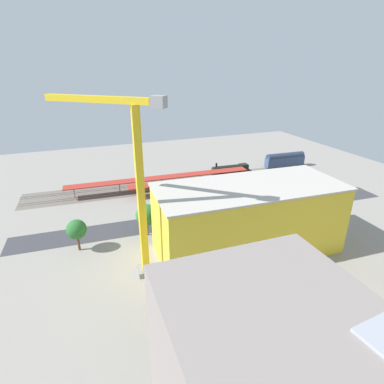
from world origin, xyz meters
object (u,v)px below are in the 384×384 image
parked_car_1 (268,199)px  parked_car_4 (212,208)px  parked_car_0 (282,196)px  traffic_light (228,193)px  parked_car_6 (176,214)px  street_tree_2 (204,209)px  street_tree_0 (76,230)px  tower_crane (132,178)px  platform_canopy_near (217,178)px  locomotive (232,170)px  box_truck_0 (220,219)px  passenger_coach (285,160)px  street_tree_3 (188,211)px  parked_car_3 (231,205)px  box_truck_1 (242,214)px  street_tree_1 (147,215)px  platform_canopy_far (161,178)px  construction_building (248,219)px  parked_car_7 (155,217)px  parked_car_5 (193,211)px  parked_car_2 (247,202)px  box_truck_2 (226,213)px

parked_car_1 → parked_car_4: 19.40m
parked_car_0 → traffic_light: traffic_light is taller
parked_car_6 → street_tree_2: bearing=127.4°
parked_car_0 → street_tree_0: street_tree_0 is taller
tower_crane → platform_canopy_near: bearing=-133.3°
locomotive → box_truck_0: locomotive is taller
passenger_coach → street_tree_3: (57.67, 36.94, 2.45)m
parked_car_1 → parked_car_3: parked_car_3 is taller
box_truck_1 → street_tree_1: (27.19, -0.82, 4.07)m
platform_canopy_far → construction_building: bearing=100.3°
traffic_light → parked_car_7: bearing=1.5°
street_tree_1 → street_tree_2: bearing=179.5°
parked_car_3 → box_truck_1: size_ratio=0.48×
platform_canopy_far → street_tree_2: size_ratio=9.29×
locomotive → parked_car_0: bearing=97.9°
parked_car_4 → street_tree_1: street_tree_1 is taller
parked_car_3 → parked_car_4: size_ratio=1.05×
parked_car_4 → parked_car_5: parked_car_4 is taller
street_tree_1 → passenger_coach: bearing=-152.7°
parked_car_6 → passenger_coach: bearing=-154.1°
parked_car_7 → traffic_light: 23.45m
passenger_coach → street_tree_2: street_tree_2 is taller
parked_car_0 → parked_car_2: bearing=-1.8°
parked_car_1 → parked_car_2: parked_car_1 is taller
box_truck_2 → street_tree_1: 23.24m
platform_canopy_near → parked_car_7: (26.81, 16.08, -2.99)m
passenger_coach → box_truck_0: bearing=37.3°
passenger_coach → street_tree_3: size_ratio=2.12×
parked_car_0 → box_truck_2: 24.80m
parked_car_2 → street_tree_0: 51.83m
box_truck_2 → parked_car_6: bearing=-26.3°
parked_car_4 → traffic_light: size_ratio=0.66×
passenger_coach → parked_car_3: passenger_coach is taller
parked_car_5 → parked_car_2: bearing=-179.2°
parked_car_6 → box_truck_2: size_ratio=0.50×
locomotive → parked_car_5: size_ratio=3.87×
platform_canopy_far → street_tree_3: bearing=86.6°
parked_car_2 → parked_car_5: (18.40, 0.27, -0.01)m
parked_car_3 → traffic_light: bearing=-64.4°
street_tree_3 → parked_car_2: bearing=-158.0°
street_tree_1 → street_tree_2: (-15.68, 0.13, -0.99)m
tower_crane → parked_car_1: bearing=-155.4°
parked_car_0 → street_tree_3: 37.79m
platform_canopy_near → street_tree_3: (20.43, 25.66, 2.00)m
parked_car_2 → street_tree_0: bearing=9.8°
construction_building → traffic_light: construction_building is taller
parked_car_6 → street_tree_1: size_ratio=0.55×
box_truck_0 → street_tree_0: bearing=-0.4°
parked_car_2 → street_tree_0: (50.85, 8.83, 4.77)m
platform_canopy_far → box_truck_0: size_ratio=7.19×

